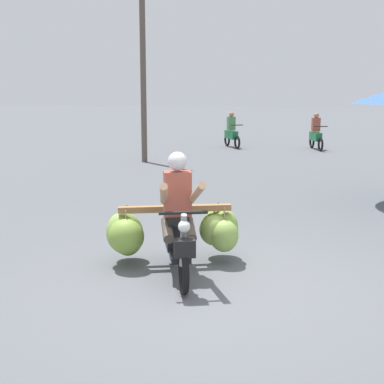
{
  "coord_description": "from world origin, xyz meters",
  "views": [
    {
      "loc": [
        0.83,
        -6.17,
        2.36
      ],
      "look_at": [
        -0.46,
        1.33,
        0.9
      ],
      "focal_mm": 51.24,
      "sensor_mm": 36.0,
      "label": 1
    }
  ],
  "objects_px": {
    "motorbike_main_loaded": "(174,229)",
    "motorbike_distant_ahead_right": "(316,135)",
    "utility_pole": "(143,52)",
    "motorbike_distant_ahead_left": "(231,133)"
  },
  "relations": [
    {
      "from": "motorbike_distant_ahead_left",
      "to": "utility_pole",
      "type": "bearing_deg",
      "value": -115.78
    },
    {
      "from": "motorbike_main_loaded",
      "to": "utility_pole",
      "type": "distance_m",
      "value": 10.84
    },
    {
      "from": "motorbike_main_loaded",
      "to": "motorbike_distant_ahead_left",
      "type": "distance_m",
      "value": 14.78
    },
    {
      "from": "motorbike_main_loaded",
      "to": "utility_pole",
      "type": "height_order",
      "value": "utility_pole"
    },
    {
      "from": "motorbike_main_loaded",
      "to": "motorbike_distant_ahead_left",
      "type": "xyz_separation_m",
      "value": [
        -0.72,
        14.76,
        0.06
      ]
    },
    {
      "from": "motorbike_main_loaded",
      "to": "motorbike_distant_ahead_left",
      "type": "bearing_deg",
      "value": 92.79
    },
    {
      "from": "utility_pole",
      "to": "motorbike_distant_ahead_left",
      "type": "bearing_deg",
      "value": 64.22
    },
    {
      "from": "motorbike_distant_ahead_right",
      "to": "utility_pole",
      "type": "height_order",
      "value": "utility_pole"
    },
    {
      "from": "motorbike_main_loaded",
      "to": "motorbike_distant_ahead_right",
      "type": "height_order",
      "value": "motorbike_main_loaded"
    },
    {
      "from": "motorbike_main_loaded",
      "to": "motorbike_distant_ahead_right",
      "type": "relative_size",
      "value": 1.24
    }
  ]
}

